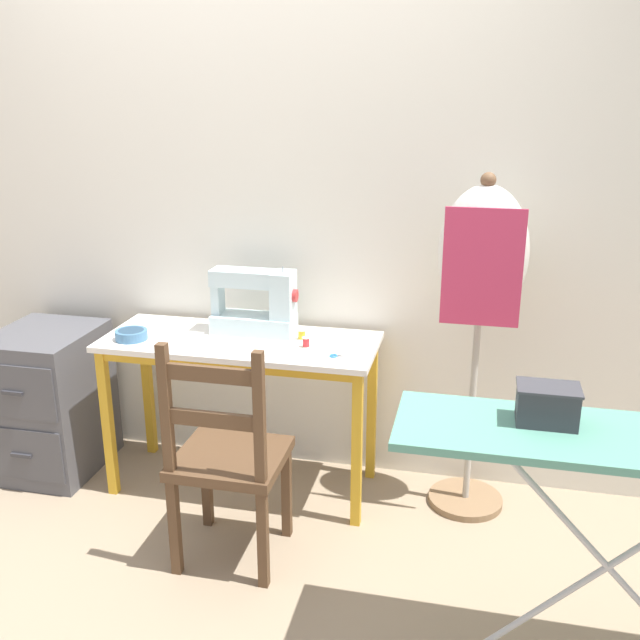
# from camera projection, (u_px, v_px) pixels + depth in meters

# --- Properties ---
(ground_plane) EXTENTS (14.00, 14.00, 0.00)m
(ground_plane) POSITION_uv_depth(u_px,v_px,m) (228.00, 512.00, 3.06)
(ground_plane) COLOR gray
(wall_back) EXTENTS (10.00, 0.05, 2.55)m
(wall_back) POSITION_uv_depth(u_px,v_px,m) (257.00, 197.00, 3.16)
(wall_back) COLOR silver
(wall_back) RESTS_ON ground_plane
(sewing_table) EXTENTS (1.18, 0.47, 0.71)m
(sewing_table) POSITION_uv_depth(u_px,v_px,m) (239.00, 360.00, 3.08)
(sewing_table) COLOR silver
(sewing_table) RESTS_ON ground_plane
(sewing_machine) EXTENTS (0.38, 0.15, 0.31)m
(sewing_machine) POSITION_uv_depth(u_px,v_px,m) (258.00, 304.00, 3.10)
(sewing_machine) COLOR silver
(sewing_machine) RESTS_ON sewing_table
(fabric_bowl) EXTENTS (0.14, 0.14, 0.04)m
(fabric_bowl) POSITION_uv_depth(u_px,v_px,m) (131.00, 334.00, 3.05)
(fabric_bowl) COLOR teal
(fabric_bowl) RESTS_ON sewing_table
(scissors) EXTENTS (0.13, 0.04, 0.01)m
(scissors) POSITION_uv_depth(u_px,v_px,m) (340.00, 356.00, 2.86)
(scissors) COLOR silver
(scissors) RESTS_ON sewing_table
(thread_spool_near_machine) EXTENTS (0.04, 0.04, 0.04)m
(thread_spool_near_machine) POSITION_uv_depth(u_px,v_px,m) (302.00, 334.00, 3.05)
(thread_spool_near_machine) COLOR yellow
(thread_spool_near_machine) RESTS_ON sewing_table
(thread_spool_mid_table) EXTENTS (0.04, 0.04, 0.04)m
(thread_spool_mid_table) POSITION_uv_depth(u_px,v_px,m) (306.00, 342.00, 2.96)
(thread_spool_mid_table) COLOR red
(thread_spool_mid_table) RESTS_ON sewing_table
(wooden_chair) EXTENTS (0.40, 0.38, 0.92)m
(wooden_chair) POSITION_uv_depth(u_px,v_px,m) (228.00, 459.00, 2.63)
(wooden_chair) COLOR #513823
(wooden_chair) RESTS_ON ground_plane
(filing_cabinet) EXTENTS (0.43, 0.51, 0.68)m
(filing_cabinet) POSITION_uv_depth(u_px,v_px,m) (51.00, 401.00, 3.33)
(filing_cabinet) COLOR #4C4C51
(filing_cabinet) RESTS_ON ground_plane
(dress_form) EXTENTS (0.35, 0.32, 1.43)m
(dress_form) POSITION_uv_depth(u_px,v_px,m) (482.00, 271.00, 2.80)
(dress_form) COLOR #846647
(dress_form) RESTS_ON ground_plane
(ironing_board) EXTENTS (1.27, 0.36, 0.83)m
(ironing_board) POSITION_uv_depth(u_px,v_px,m) (625.00, 451.00, 1.97)
(ironing_board) COLOR #518E7A
(ironing_board) RESTS_ON ground_plane
(storage_box) EXTENTS (0.18, 0.12, 0.11)m
(storage_box) POSITION_uv_depth(u_px,v_px,m) (547.00, 405.00, 2.02)
(storage_box) COLOR #333338
(storage_box) RESTS_ON ironing_board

